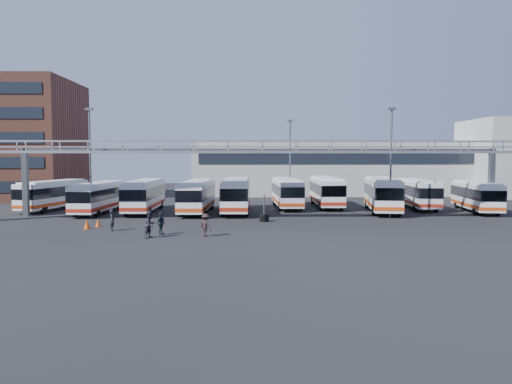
{
  "coord_description": "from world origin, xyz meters",
  "views": [
    {
      "loc": [
        -1.61,
        -38.98,
        5.65
      ],
      "look_at": [
        -0.54,
        6.0,
        2.5
      ],
      "focal_mm": 35.0,
      "sensor_mm": 36.0,
      "label": 1
    }
  ],
  "objects_px": {
    "bus_4": "(236,194)",
    "cone_left": "(87,224)",
    "bus_1": "(98,196)",
    "bus_9": "(476,195)",
    "bus_5": "(287,192)",
    "pedestrian_b": "(150,225)",
    "light_pole_back": "(290,157)",
    "pedestrian_c": "(206,225)",
    "bus_3": "(197,195)",
    "bus_7": "(382,193)",
    "pedestrian_d": "(161,223)",
    "bus_2": "(144,194)",
    "bus_0": "(53,194)",
    "light_pole_left": "(90,156)",
    "tire_stack": "(264,217)",
    "cone_right": "(98,223)",
    "light_pole_mid": "(391,156)",
    "bus_8": "(417,193)",
    "pedestrian_a": "(112,220)",
    "bus_6": "(326,191)"
  },
  "relations": [
    {
      "from": "bus_0",
      "to": "pedestrian_a",
      "type": "relative_size",
      "value": 6.46
    },
    {
      "from": "light_pole_back",
      "to": "bus_2",
      "type": "xyz_separation_m",
      "value": [
        -15.85,
        -9.76,
        -3.9
      ]
    },
    {
      "from": "pedestrian_b",
      "to": "pedestrian_c",
      "type": "relative_size",
      "value": 1.14
    },
    {
      "from": "pedestrian_b",
      "to": "light_pole_back",
      "type": "bearing_deg",
      "value": 3.59
    },
    {
      "from": "bus_5",
      "to": "bus_6",
      "type": "distance_m",
      "value": 4.62
    },
    {
      "from": "pedestrian_b",
      "to": "cone_left",
      "type": "distance_m",
      "value": 7.35
    },
    {
      "from": "bus_9",
      "to": "light_pole_back",
      "type": "bearing_deg",
      "value": 159.46
    },
    {
      "from": "bus_2",
      "to": "bus_5",
      "type": "height_order",
      "value": "bus_2"
    },
    {
      "from": "bus_1",
      "to": "pedestrian_b",
      "type": "xyz_separation_m",
      "value": [
        8.09,
        -15.6,
        -0.79
      ]
    },
    {
      "from": "cone_left",
      "to": "tire_stack",
      "type": "distance_m",
      "value": 14.76
    },
    {
      "from": "light_pole_back",
      "to": "bus_6",
      "type": "bearing_deg",
      "value": -52.76
    },
    {
      "from": "bus_6",
      "to": "cone_left",
      "type": "bearing_deg",
      "value": -140.97
    },
    {
      "from": "pedestrian_b",
      "to": "bus_7",
      "type": "bearing_deg",
      "value": -23.65
    },
    {
      "from": "pedestrian_d",
      "to": "cone_left",
      "type": "xyz_separation_m",
      "value": [
        -6.33,
        3.07,
        -0.45
      ]
    },
    {
      "from": "bus_6",
      "to": "bus_9",
      "type": "height_order",
      "value": "bus_6"
    },
    {
      "from": "light_pole_left",
      "to": "light_pole_back",
      "type": "relative_size",
      "value": 1.0
    },
    {
      "from": "bus_2",
      "to": "cone_left",
      "type": "bearing_deg",
      "value": -100.17
    },
    {
      "from": "bus_3",
      "to": "light_pole_mid",
      "type": "bearing_deg",
      "value": -10.77
    },
    {
      "from": "bus_1",
      "to": "pedestrian_a",
      "type": "distance_m",
      "value": 12.98
    },
    {
      "from": "bus_1",
      "to": "bus_9",
      "type": "height_order",
      "value": "bus_9"
    },
    {
      "from": "bus_7",
      "to": "pedestrian_d",
      "type": "relative_size",
      "value": 7.14
    },
    {
      "from": "light_pole_left",
      "to": "pedestrian_c",
      "type": "height_order",
      "value": "light_pole_left"
    },
    {
      "from": "bus_2",
      "to": "bus_6",
      "type": "xyz_separation_m",
      "value": [
        19.55,
        4.9,
        0.04
      ]
    },
    {
      "from": "bus_3",
      "to": "pedestrian_b",
      "type": "height_order",
      "value": "bus_3"
    },
    {
      "from": "bus_2",
      "to": "cone_left",
      "type": "relative_size",
      "value": 14.52
    },
    {
      "from": "bus_5",
      "to": "pedestrian_b",
      "type": "xyz_separation_m",
      "value": [
        -11.35,
        -20.52,
        -0.87
      ]
    },
    {
      "from": "bus_9",
      "to": "bus_0",
      "type": "bearing_deg",
      "value": -175.63
    },
    {
      "from": "bus_3",
      "to": "bus_7",
      "type": "distance_m",
      "value": 19.02
    },
    {
      "from": "light_pole_back",
      "to": "bus_7",
      "type": "distance_m",
      "value": 13.77
    },
    {
      "from": "light_pole_mid",
      "to": "bus_8",
      "type": "relative_size",
      "value": 0.96
    },
    {
      "from": "bus_2",
      "to": "bus_5",
      "type": "xyz_separation_m",
      "value": [
        14.99,
        4.12,
        -0.03
      ]
    },
    {
      "from": "tire_stack",
      "to": "cone_right",
      "type": "bearing_deg",
      "value": -167.71
    },
    {
      "from": "light_pole_back",
      "to": "pedestrian_c",
      "type": "relative_size",
      "value": 6.25
    },
    {
      "from": "bus_9",
      "to": "pedestrian_c",
      "type": "bearing_deg",
      "value": -141.77
    },
    {
      "from": "bus_6",
      "to": "tire_stack",
      "type": "relative_size",
      "value": 4.73
    },
    {
      "from": "bus_4",
      "to": "pedestrian_d",
      "type": "bearing_deg",
      "value": -108.41
    },
    {
      "from": "bus_8",
      "to": "pedestrian_a",
      "type": "distance_m",
      "value": 33.3
    },
    {
      "from": "bus_4",
      "to": "cone_left",
      "type": "xyz_separation_m",
      "value": [
        -11.58,
        -11.55,
        -1.52
      ]
    },
    {
      "from": "pedestrian_d",
      "to": "bus_1",
      "type": "bearing_deg",
      "value": 53.12
    },
    {
      "from": "bus_7",
      "to": "tire_stack",
      "type": "distance_m",
      "value": 14.62
    },
    {
      "from": "pedestrian_b",
      "to": "tire_stack",
      "type": "height_order",
      "value": "tire_stack"
    },
    {
      "from": "pedestrian_b",
      "to": "pedestrian_c",
      "type": "xyz_separation_m",
      "value": [
        3.85,
        0.54,
        -0.11
      ]
    },
    {
      "from": "bus_4",
      "to": "pedestrian_d",
      "type": "distance_m",
      "value": 15.57
    },
    {
      "from": "bus_7",
      "to": "bus_5",
      "type": "bearing_deg",
      "value": 163.79
    },
    {
      "from": "light_pole_back",
      "to": "bus_1",
      "type": "bearing_deg",
      "value": -152.5
    },
    {
      "from": "light_pole_left",
      "to": "pedestrian_b",
      "type": "xyz_separation_m",
      "value": [
        7.79,
        -12.17,
        -4.8
      ]
    },
    {
      "from": "bus_1",
      "to": "cone_left",
      "type": "bearing_deg",
      "value": -74.42
    },
    {
      "from": "bus_0",
      "to": "bus_7",
      "type": "xyz_separation_m",
      "value": [
        34.73,
        -2.85,
        0.2
      ]
    },
    {
      "from": "bus_4",
      "to": "tire_stack",
      "type": "relative_size",
      "value": 4.8
    },
    {
      "from": "bus_1",
      "to": "bus_8",
      "type": "xyz_separation_m",
      "value": [
        33.75,
        3.85,
        0.04
      ]
    }
  ]
}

